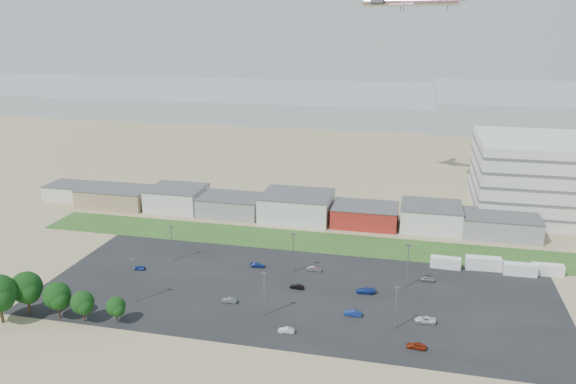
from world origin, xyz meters
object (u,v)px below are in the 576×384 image
(parked_car_13, at_px, (286,330))
(parked_car_8, at_px, (428,279))
(parked_car_11, at_px, (314,269))
(parked_car_5, at_px, (139,268))
(parked_car_0, at_px, (425,320))
(parked_car_2, at_px, (416,346))
(parked_car_1, at_px, (353,313))
(parked_car_12, at_px, (366,290))
(parked_car_7, at_px, (297,287))
(parked_car_4, at_px, (229,300))
(box_trailer_a, at_px, (446,263))
(airliner, at_px, (410,2))
(parked_car_6, at_px, (258,265))

(parked_car_13, bearing_deg, parked_car_8, 133.26)
(parked_car_11, relative_size, parked_car_13, 1.09)
(parked_car_5, bearing_deg, parked_car_0, 75.07)
(parked_car_2, bearing_deg, parked_car_1, -121.38)
(parked_car_11, bearing_deg, parked_car_13, 174.67)
(parked_car_12, bearing_deg, parked_car_7, -91.00)
(parked_car_1, xyz_separation_m, parked_car_5, (-56.21, 11.09, -0.09))
(parked_car_4, bearing_deg, box_trailer_a, 119.71)
(parked_car_7, xyz_separation_m, parked_car_13, (2.15, -19.85, 0.01))
(parked_car_11, bearing_deg, parked_car_0, -131.07)
(parked_car_1, height_order, parked_car_4, parked_car_1)
(airliner, bearing_deg, box_trailer_a, -63.55)
(parked_car_1, distance_m, parked_car_5, 57.30)
(parked_car_8, xyz_separation_m, parked_car_11, (-28.00, -0.48, 0.01))
(parked_car_2, bearing_deg, parked_car_6, -121.00)
(parked_car_5, distance_m, parked_car_7, 41.72)
(parked_car_2, distance_m, parked_car_4, 42.41)
(parked_car_0, xyz_separation_m, parked_car_11, (-27.47, 19.86, -0.02))
(box_trailer_a, height_order, airliner, airliner)
(box_trailer_a, distance_m, parked_car_5, 78.78)
(parked_car_5, bearing_deg, parked_car_1, 72.23)
(airliner, distance_m, parked_car_12, 109.58)
(parked_car_8, bearing_deg, parked_car_11, 86.69)
(parked_car_1, xyz_separation_m, parked_car_2, (13.47, -9.99, 0.02))
(parked_car_4, xyz_separation_m, parked_car_6, (0.82, 20.08, -0.02))
(parked_car_8, distance_m, parked_car_12, 17.15)
(box_trailer_a, height_order, parked_car_4, box_trailer_a)
(parked_car_5, bearing_deg, parked_car_7, 81.61)
(airliner, relative_size, parked_car_8, 11.64)
(parked_car_4, bearing_deg, parked_car_5, -115.07)
(parked_car_0, height_order, parked_car_1, parked_car_1)
(parked_car_0, bearing_deg, box_trailer_a, 169.44)
(airliner, bearing_deg, parked_car_7, -88.60)
(parked_car_0, relative_size, parked_car_6, 1.17)
(box_trailer_a, height_order, parked_car_5, box_trailer_a)
(airliner, xyz_separation_m, parked_car_8, (10.15, -76.89, -67.07))
(box_trailer_a, relative_size, parked_car_0, 1.72)
(parked_car_0, distance_m, parked_car_6, 46.26)
(parked_car_11, bearing_deg, parked_car_1, -154.25)
(parked_car_7, bearing_deg, parked_car_2, 60.52)
(box_trailer_a, relative_size, parked_car_1, 2.00)
(airliner, height_order, parked_car_13, airliner)
(box_trailer_a, height_order, parked_car_11, box_trailer_a)
(parked_car_0, distance_m, parked_car_5, 72.14)
(parked_car_2, relative_size, parked_car_13, 1.14)
(box_trailer_a, bearing_deg, parked_car_8, -112.84)
(box_trailer_a, bearing_deg, parked_car_2, -96.55)
(parked_car_13, bearing_deg, parked_car_6, -158.34)
(parked_car_11, bearing_deg, parked_car_12, -128.87)
(parked_car_4, xyz_separation_m, parked_car_13, (15.47, -9.59, -0.02))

